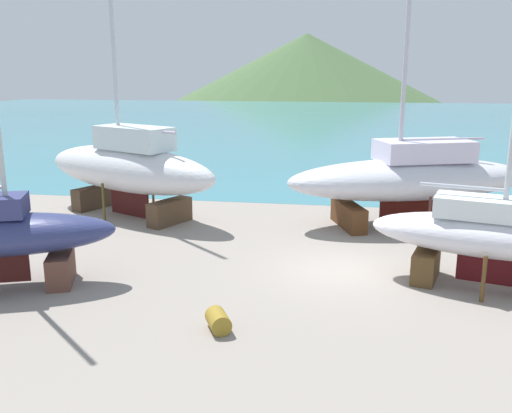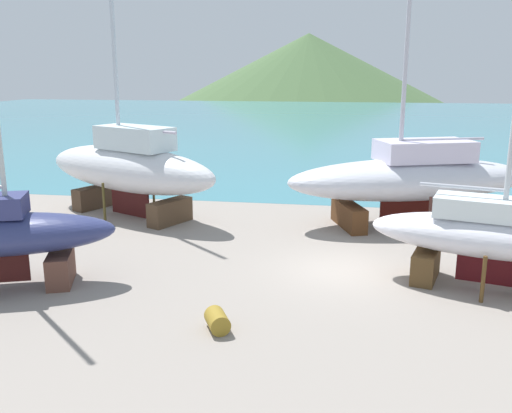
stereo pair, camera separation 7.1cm
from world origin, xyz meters
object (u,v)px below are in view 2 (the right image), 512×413
(sailboat_far_slipway, at_px, (129,167))
(barrel_rust_near, at_px, (217,321))
(sailboat_large_starboard, at_px, (488,236))
(sailboat_small_center, at_px, (412,177))

(sailboat_far_slipway, xyz_separation_m, barrel_rust_near, (6.70, -10.88, -2.01))
(sailboat_large_starboard, relative_size, barrel_rust_near, 15.56)
(sailboat_small_center, height_order, barrel_rust_near, sailboat_small_center)
(barrel_rust_near, bearing_deg, sailboat_far_slipway, 121.60)
(sailboat_far_slipway, height_order, barrel_rust_near, sailboat_far_slipway)
(sailboat_large_starboard, relative_size, sailboat_far_slipway, 0.85)
(sailboat_far_slipway, bearing_deg, sailboat_small_center, -151.45)
(sailboat_large_starboard, height_order, sailboat_small_center, sailboat_small_center)
(sailboat_large_starboard, xyz_separation_m, barrel_rust_near, (-7.49, -4.22, -1.42))
(sailboat_large_starboard, distance_m, sailboat_far_slipway, 15.69)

